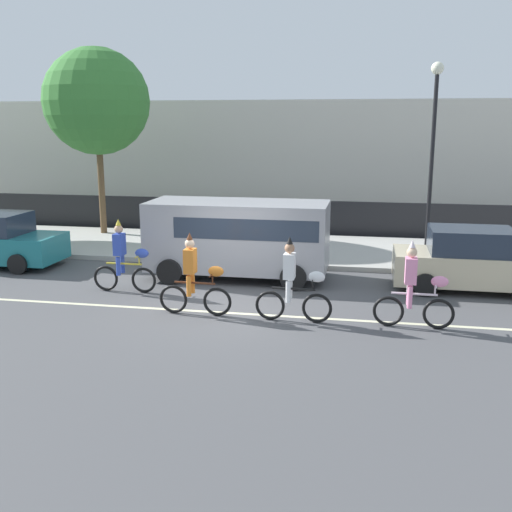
# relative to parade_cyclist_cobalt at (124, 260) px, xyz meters

# --- Properties ---
(ground_plane) EXTENTS (80.00, 80.00, 0.00)m
(ground_plane) POSITION_rel_parade_cyclist_cobalt_xyz_m (2.82, -0.76, -0.84)
(ground_plane) COLOR #4C4C4F
(road_centre_line) EXTENTS (36.00, 0.14, 0.01)m
(road_centre_line) POSITION_rel_parade_cyclist_cobalt_xyz_m (2.82, -1.26, -0.84)
(road_centre_line) COLOR beige
(road_centre_line) RESTS_ON ground
(sidewalk_curb) EXTENTS (60.00, 5.00, 0.15)m
(sidewalk_curb) POSITION_rel_parade_cyclist_cobalt_xyz_m (2.82, 5.74, -0.77)
(sidewalk_curb) COLOR #ADAAA3
(sidewalk_curb) RESTS_ON ground
(fence_line) EXTENTS (40.00, 0.08, 1.40)m
(fence_line) POSITION_rel_parade_cyclist_cobalt_xyz_m (2.82, 8.64, -0.14)
(fence_line) COLOR black
(fence_line) RESTS_ON ground
(building_backdrop) EXTENTS (28.00, 8.00, 5.33)m
(building_backdrop) POSITION_rel_parade_cyclist_cobalt_xyz_m (-0.87, 17.24, 1.82)
(building_backdrop) COLOR beige
(building_backdrop) RESTS_ON ground
(parade_cyclist_cobalt) EXTENTS (1.72, 0.50, 1.92)m
(parade_cyclist_cobalt) POSITION_rel_parade_cyclist_cobalt_xyz_m (0.00, 0.00, 0.00)
(parade_cyclist_cobalt) COLOR black
(parade_cyclist_cobalt) RESTS_ON ground
(parade_cyclist_orange) EXTENTS (1.72, 0.50, 1.92)m
(parade_cyclist_orange) POSITION_rel_parade_cyclist_cobalt_xyz_m (2.35, -1.49, 0.00)
(parade_cyclist_orange) COLOR black
(parade_cyclist_orange) RESTS_ON ground
(parade_cyclist_zebra) EXTENTS (1.72, 0.50, 1.92)m
(parade_cyclist_zebra) POSITION_rel_parade_cyclist_cobalt_xyz_m (4.63, -1.55, 0.00)
(parade_cyclist_zebra) COLOR black
(parade_cyclist_zebra) RESTS_ON ground
(parade_cyclist_pink) EXTENTS (1.72, 0.50, 1.92)m
(parade_cyclist_pink) POSITION_rel_parade_cyclist_cobalt_xyz_m (7.22, -1.48, 0.00)
(parade_cyclist_pink) COLOR black
(parade_cyclist_pink) RESTS_ON ground
(parked_van_grey) EXTENTS (5.00, 2.22, 2.18)m
(parked_van_grey) POSITION_rel_parade_cyclist_cobalt_xyz_m (2.67, 1.94, 0.44)
(parked_van_grey) COLOR #99999E
(parked_van_grey) RESTS_ON ground
(parked_car_beige) EXTENTS (4.10, 1.92, 1.64)m
(parked_car_beige) POSITION_rel_parade_cyclist_cobalt_xyz_m (8.91, 1.87, -0.06)
(parked_car_beige) COLOR beige
(parked_car_beige) RESTS_ON ground
(street_lamp_post) EXTENTS (0.36, 0.36, 5.86)m
(street_lamp_post) POSITION_rel_parade_cyclist_cobalt_xyz_m (7.93, 4.16, 3.15)
(street_lamp_post) COLOR black
(street_lamp_post) RESTS_ON sidewalk_curb
(street_tree_far_corner) EXTENTS (3.92, 3.92, 6.90)m
(street_tree_far_corner) POSITION_rel_parade_cyclist_cobalt_xyz_m (-3.89, 7.15, 4.24)
(street_tree_far_corner) COLOR brown
(street_tree_far_corner) RESTS_ON sidewalk_curb
(pedestrian_onlooker) EXTENTS (0.32, 0.20, 1.62)m
(pedestrian_onlooker) POSITION_rel_parade_cyclist_cobalt_xyz_m (3.44, 4.51, 0.17)
(pedestrian_onlooker) COLOR #33333D
(pedestrian_onlooker) RESTS_ON sidewalk_curb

